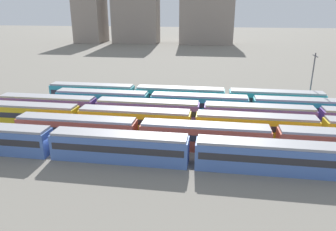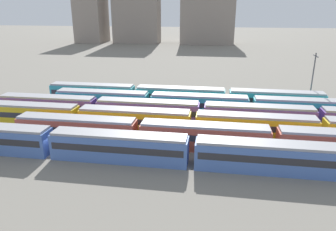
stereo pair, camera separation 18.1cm
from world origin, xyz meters
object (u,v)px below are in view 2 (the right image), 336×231
train_track_5 (180,96)px  train_track_4 (199,104)px  catenary_pole_1 (313,78)px  train_track_3 (258,116)px  train_track_0 (192,151)px  train_track_2 (321,130)px

train_track_5 → train_track_4: bearing=-51.2°
train_track_4 → catenary_pole_1: bearing=20.4°
train_track_3 → train_track_4: 11.47m
train_track_5 → train_track_0: bearing=-80.0°
train_track_2 → train_track_5: 27.65m
train_track_4 → catenary_pole_1: 23.50m
train_track_3 → train_track_4: same height
train_track_3 → train_track_5: 17.76m
train_track_3 → train_track_5: bearing=144.2°
train_track_4 → train_track_3: bearing=-27.0°
train_track_0 → train_track_4: (-0.41, 20.80, -0.00)m
train_track_2 → train_track_4: 21.35m
train_track_2 → catenary_pole_1: catenary_pole_1 is taller
train_track_4 → train_track_5: 6.67m
train_track_4 → train_track_5: size_ratio=1.00×
train_track_4 → catenary_pole_1: catenary_pole_1 is taller
train_track_0 → train_track_3: same height
train_track_0 → train_track_4: same height
train_track_0 → catenary_pole_1: size_ratio=6.89×
train_track_2 → train_track_0: bearing=-150.3°
train_track_2 → train_track_5: same height
train_track_0 → train_track_4: bearing=91.1°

